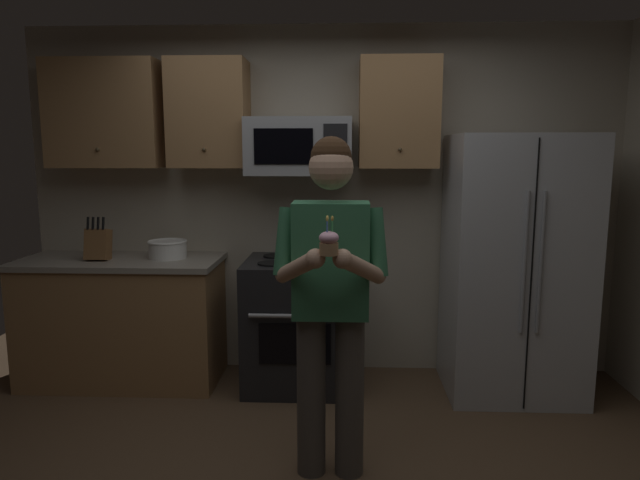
# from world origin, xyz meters

# --- Properties ---
(wall_back) EXTENTS (4.40, 0.10, 2.60)m
(wall_back) POSITION_xyz_m (0.00, 1.75, 1.30)
(wall_back) COLOR #B7AD99
(wall_back) RESTS_ON ground
(oven_range) EXTENTS (0.76, 0.70, 0.93)m
(oven_range) POSITION_xyz_m (-0.15, 1.36, 0.46)
(oven_range) COLOR black
(oven_range) RESTS_ON ground
(microwave) EXTENTS (0.74, 0.41, 0.40)m
(microwave) POSITION_xyz_m (-0.15, 1.48, 1.72)
(microwave) COLOR #9EA0A5
(refrigerator) EXTENTS (0.90, 0.75, 1.80)m
(refrigerator) POSITION_xyz_m (1.35, 1.32, 0.90)
(refrigerator) COLOR #B7BABF
(refrigerator) RESTS_ON ground
(cabinet_row_upper) EXTENTS (2.78, 0.36, 0.76)m
(cabinet_row_upper) POSITION_xyz_m (-0.72, 1.53, 1.95)
(cabinet_row_upper) COLOR #9E7247
(counter_left) EXTENTS (1.44, 0.66, 0.92)m
(counter_left) POSITION_xyz_m (-1.45, 1.38, 0.46)
(counter_left) COLOR #9E7247
(counter_left) RESTS_ON ground
(knife_block) EXTENTS (0.16, 0.15, 0.32)m
(knife_block) POSITION_xyz_m (-1.58, 1.33, 1.03)
(knife_block) COLOR brown
(knife_block) RESTS_ON counter_left
(bowl_large_white) EXTENTS (0.28, 0.28, 0.13)m
(bowl_large_white) POSITION_xyz_m (-1.11, 1.42, 0.99)
(bowl_large_white) COLOR white
(bowl_large_white) RESTS_ON counter_left
(person) EXTENTS (0.60, 0.48, 1.76)m
(person) POSITION_xyz_m (0.11, 0.20, 1.00)
(person) COLOR #4C4742
(person) RESTS_ON ground
(cupcake) EXTENTS (0.09, 0.09, 0.17)m
(cupcake) POSITION_xyz_m (0.11, -0.12, 1.29)
(cupcake) COLOR #A87F56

